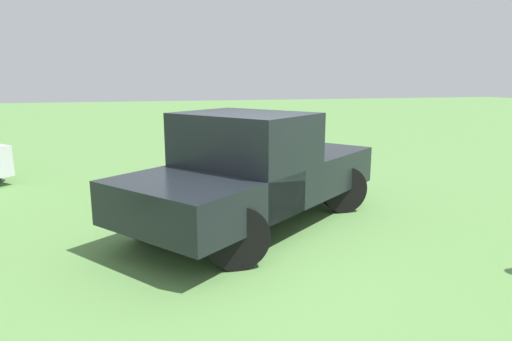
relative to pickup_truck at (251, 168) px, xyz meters
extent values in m
plane|color=#5B8C47|center=(0.25, 0.72, -0.96)|extent=(80.00, 80.00, 0.00)
cylinder|color=black|center=(-0.75, -1.65, -0.54)|extent=(0.83, 0.22, 0.83)
cylinder|color=black|center=(-1.77, -0.38, -0.54)|extent=(0.83, 0.22, 0.83)
cylinder|color=black|center=(1.58, 0.23, -0.54)|extent=(0.83, 0.22, 0.83)
cylinder|color=black|center=(0.56, 1.50, -0.54)|extent=(0.83, 0.22, 0.83)
cube|color=black|center=(-1.18, -0.95, -0.20)|extent=(2.66, 2.67, 0.64)
cube|color=black|center=(0.13, 0.10, 0.18)|extent=(2.37, 2.44, 1.40)
cube|color=slate|center=(0.13, 0.10, 0.62)|extent=(2.10, 2.18, 0.48)
cube|color=black|center=(0.85, 0.69, -0.22)|extent=(2.96, 2.91, 0.60)
cube|color=silver|center=(-1.86, -1.50, -0.46)|extent=(1.26, 1.52, 0.16)
camera|label=1|loc=(1.62, 6.59, 1.40)|focal=31.03mm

